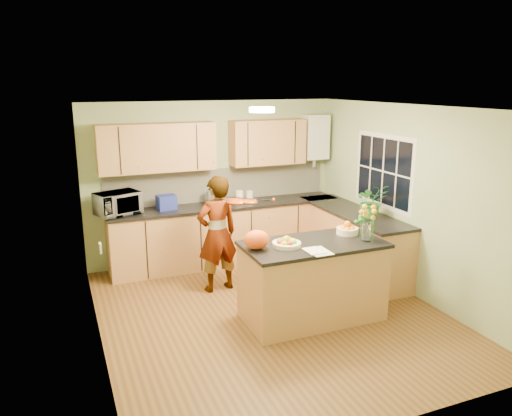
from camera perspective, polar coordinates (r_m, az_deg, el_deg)
name	(u,v)px	position (r m, az deg, el deg)	size (l,w,h in m)	color
floor	(271,314)	(6.29, 1.70, -11.97)	(4.50, 4.50, 0.00)	brown
ceiling	(272,107)	(5.65, 1.89, 11.42)	(4.00, 4.50, 0.02)	white
wall_back	(214,181)	(7.90, -4.86, 3.04)	(4.00, 0.02, 2.50)	#8CA072
wall_front	(391,287)	(4.01, 15.14, -8.68)	(4.00, 0.02, 2.50)	#8CA072
wall_left	(93,235)	(5.38, -18.08, -2.97)	(0.02, 4.50, 2.50)	#8CA072
wall_right	(410,201)	(6.89, 17.18, 0.78)	(0.02, 4.50, 2.50)	#8CA072
back_counter	(227,233)	(7.84, -3.39, -2.89)	(3.64, 0.62, 0.94)	#C07E4C
right_counter	(352,241)	(7.57, 10.94, -3.76)	(0.62, 2.24, 0.94)	#C07E4C
splashback	(220,184)	(7.93, -4.13, 2.72)	(3.60, 0.02, 0.52)	beige
upper_cabinets	(205,145)	(7.60, -5.85, 7.15)	(3.20, 0.34, 0.70)	#C07E4C
boiler	(315,137)	(8.32, 6.73, 8.07)	(0.40, 0.30, 0.86)	silver
window_right	(383,171)	(7.28, 14.34, 4.09)	(0.01, 1.30, 1.05)	silver
light_switch	(100,248)	(4.80, -17.37, -4.37)	(0.02, 0.09, 0.09)	silver
ceiling_lamp	(262,110)	(5.93, 0.68, 11.18)	(0.30, 0.30, 0.07)	#FFEABF
peninsula_island	(312,281)	(6.03, 6.47, -8.25)	(1.66, 0.85, 0.95)	#C07E4C
fruit_dish	(287,242)	(5.70, 3.52, -3.95)	(0.33, 0.33, 0.12)	#F9EDC7
orange_bowl	(347,229)	(6.24, 10.39, -2.36)	(0.27, 0.27, 0.15)	#F9EDC7
flower_vase	(367,216)	(5.94, 12.61, -0.85)	(0.26, 0.26, 0.47)	silver
orange_bag	(257,240)	(5.59, 0.07, -3.63)	(0.29, 0.24, 0.22)	#F35214
papers	(319,251)	(5.57, 7.18, -4.92)	(0.23, 0.31, 0.01)	white
violinist	(217,234)	(6.71, -4.45, -2.98)	(0.58, 0.38, 1.59)	#DBA986
violin	(237,202)	(6.45, -2.24, 0.73)	(0.67, 0.27, 0.13)	#4D1304
microwave	(118,204)	(7.32, -15.54, 0.50)	(0.59, 0.40, 0.33)	silver
blue_box	(166,202)	(7.48, -10.20, 0.64)	(0.27, 0.20, 0.22)	navy
kettle	(211,197)	(7.66, -5.16, 1.31)	(0.17, 0.17, 0.32)	silver
jar_cream	(240,197)	(7.79, -1.90, 1.30)	(0.12, 0.12, 0.19)	#F9EDC7
jar_white	(250,196)	(7.84, -0.73, 1.34)	(0.11, 0.11, 0.17)	silver
potted_plant	(371,201)	(7.05, 13.05, 0.80)	(0.44, 0.38, 0.48)	#2C7828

